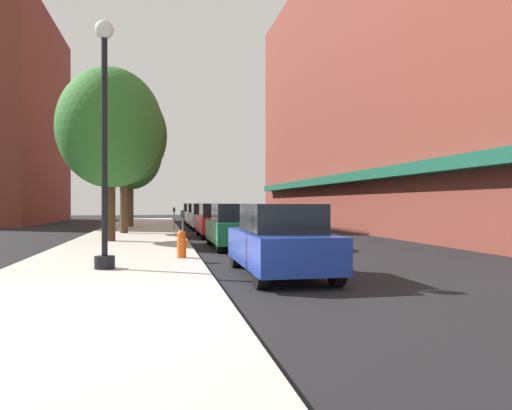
{
  "coord_description": "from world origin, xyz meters",
  "views": [
    {
      "loc": [
        1.32,
        -6.69,
        1.68
      ],
      "look_at": [
        6.08,
        17.3,
        1.59
      ],
      "focal_mm": 33.45,
      "sensor_mm": 36.0,
      "label": 1
    }
  ],
  "objects_px": {
    "parking_meter_far": "(174,216)",
    "tree_far": "(110,128)",
    "car_green": "(235,227)",
    "fire_hydrant": "(182,244)",
    "car_red": "(217,221)",
    "parking_meter_near": "(183,224)",
    "tree_near": "(124,136)",
    "tree_mid": "(130,154)",
    "car_blue": "(280,241)",
    "car_silver": "(205,217)",
    "car_white": "(198,215)",
    "car_black": "(192,213)",
    "lamppost": "(105,139)"
  },
  "relations": [
    {
      "from": "parking_meter_far",
      "to": "car_red",
      "type": "bearing_deg",
      "value": -68.47
    },
    {
      "from": "fire_hydrant",
      "to": "tree_far",
      "type": "distance_m",
      "value": 8.39
    },
    {
      "from": "car_green",
      "to": "car_white",
      "type": "distance_m",
      "value": 18.11
    },
    {
      "from": "tree_far",
      "to": "car_black",
      "type": "relative_size",
      "value": 1.66
    },
    {
      "from": "parking_meter_near",
      "to": "car_silver",
      "type": "bearing_deg",
      "value": 81.44
    },
    {
      "from": "car_silver",
      "to": "car_white",
      "type": "height_order",
      "value": "same"
    },
    {
      "from": "tree_mid",
      "to": "lamppost",
      "type": "bearing_deg",
      "value": -88.08
    },
    {
      "from": "tree_near",
      "to": "tree_mid",
      "type": "height_order",
      "value": "tree_near"
    },
    {
      "from": "lamppost",
      "to": "parking_meter_far",
      "type": "relative_size",
      "value": 4.5
    },
    {
      "from": "car_silver",
      "to": "tree_near",
      "type": "bearing_deg",
      "value": -137.2
    },
    {
      "from": "lamppost",
      "to": "car_black",
      "type": "distance_m",
      "value": 30.93
    },
    {
      "from": "parking_meter_far",
      "to": "car_blue",
      "type": "xyz_separation_m",
      "value": [
        1.95,
        -17.82,
        -0.14
      ]
    },
    {
      "from": "parking_meter_near",
      "to": "tree_near",
      "type": "xyz_separation_m",
      "value": [
        -2.66,
        8.85,
        4.26
      ]
    },
    {
      "from": "tree_mid",
      "to": "car_white",
      "type": "distance_m",
      "value": 6.9
    },
    {
      "from": "parking_meter_near",
      "to": "fire_hydrant",
      "type": "bearing_deg",
      "value": -92.95
    },
    {
      "from": "car_red",
      "to": "car_silver",
      "type": "bearing_deg",
      "value": 91.19
    },
    {
      "from": "fire_hydrant",
      "to": "parking_meter_far",
      "type": "bearing_deg",
      "value": 89.35
    },
    {
      "from": "parking_meter_far",
      "to": "car_red",
      "type": "height_order",
      "value": "car_red"
    },
    {
      "from": "car_blue",
      "to": "car_green",
      "type": "relative_size",
      "value": 1.0
    },
    {
      "from": "lamppost",
      "to": "car_silver",
      "type": "relative_size",
      "value": 1.37
    },
    {
      "from": "car_green",
      "to": "car_white",
      "type": "height_order",
      "value": "same"
    },
    {
      "from": "lamppost",
      "to": "tree_far",
      "type": "distance_m",
      "value": 8.85
    },
    {
      "from": "parking_meter_near",
      "to": "car_blue",
      "type": "bearing_deg",
      "value": -72.82
    },
    {
      "from": "parking_meter_near",
      "to": "tree_mid",
      "type": "bearing_deg",
      "value": 99.92
    },
    {
      "from": "car_blue",
      "to": "car_white",
      "type": "distance_m",
      "value": 24.93
    },
    {
      "from": "parking_meter_far",
      "to": "car_silver",
      "type": "height_order",
      "value": "car_silver"
    },
    {
      "from": "lamppost",
      "to": "car_red",
      "type": "relative_size",
      "value": 1.37
    },
    {
      "from": "tree_far",
      "to": "car_silver",
      "type": "height_order",
      "value": "tree_far"
    },
    {
      "from": "car_green",
      "to": "car_black",
      "type": "distance_m",
      "value": 24.9
    },
    {
      "from": "tree_near",
      "to": "tree_mid",
      "type": "distance_m",
      "value": 6.95
    },
    {
      "from": "tree_mid",
      "to": "car_green",
      "type": "bearing_deg",
      "value": -72.86
    },
    {
      "from": "car_white",
      "to": "car_silver",
      "type": "bearing_deg",
      "value": -88.66
    },
    {
      "from": "tree_near",
      "to": "car_blue",
      "type": "height_order",
      "value": "tree_near"
    },
    {
      "from": "parking_meter_near",
      "to": "tree_far",
      "type": "relative_size",
      "value": 0.18
    },
    {
      "from": "tree_mid",
      "to": "car_black",
      "type": "xyz_separation_m",
      "value": [
        4.71,
        9.62,
        -4.16
      ]
    },
    {
      "from": "car_blue",
      "to": "car_green",
      "type": "bearing_deg",
      "value": 91.49
    },
    {
      "from": "parking_meter_near",
      "to": "car_white",
      "type": "height_order",
      "value": "car_white"
    },
    {
      "from": "lamppost",
      "to": "tree_mid",
      "type": "height_order",
      "value": "tree_mid"
    },
    {
      "from": "car_green",
      "to": "car_red",
      "type": "xyz_separation_m",
      "value": [
        0.0,
        6.05,
        0.0
      ]
    },
    {
      "from": "parking_meter_far",
      "to": "car_white",
      "type": "xyz_separation_m",
      "value": [
        1.95,
        7.12,
        -0.14
      ]
    },
    {
      "from": "lamppost",
      "to": "fire_hydrant",
      "type": "xyz_separation_m",
      "value": [
        1.89,
        1.95,
        -2.68
      ]
    },
    {
      "from": "parking_meter_far",
      "to": "tree_far",
      "type": "distance_m",
      "value": 9.3
    },
    {
      "from": "tree_mid",
      "to": "car_white",
      "type": "height_order",
      "value": "tree_mid"
    },
    {
      "from": "car_green",
      "to": "fire_hydrant",
      "type": "bearing_deg",
      "value": -120.04
    },
    {
      "from": "parking_meter_near",
      "to": "car_red",
      "type": "xyz_separation_m",
      "value": [
        1.95,
        6.57,
        -0.14
      ]
    },
    {
      "from": "tree_mid",
      "to": "car_red",
      "type": "relative_size",
      "value": 1.69
    },
    {
      "from": "tree_far",
      "to": "parking_meter_near",
      "type": "bearing_deg",
      "value": -51.43
    },
    {
      "from": "tree_mid",
      "to": "car_silver",
      "type": "relative_size",
      "value": 1.69
    },
    {
      "from": "tree_far",
      "to": "car_black",
      "type": "xyz_separation_m",
      "value": [
        4.75,
        21.9,
        -3.97
      ]
    },
    {
      "from": "fire_hydrant",
      "to": "car_white",
      "type": "xyz_separation_m",
      "value": [
        2.12,
        21.84,
        0.29
      ]
    }
  ]
}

